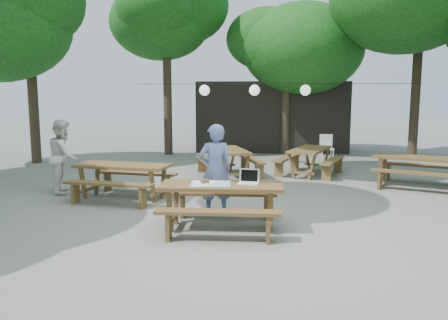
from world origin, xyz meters
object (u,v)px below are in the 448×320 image
second_person (63,156)px  plastic_chair (327,153)px  woman (215,170)px  main_picnic_table (221,206)px  picnic_table_nw (123,181)px

second_person → plastic_chair: 8.95m
second_person → plastic_chair: second_person is taller
woman → plastic_chair: bearing=-130.4°
second_person → woman: bearing=-132.8°
main_picnic_table → plastic_chair: 8.85m
woman → plastic_chair: size_ratio=1.87×
main_picnic_table → picnic_table_nw: size_ratio=0.93×
picnic_table_nw → main_picnic_table: bearing=-31.3°
main_picnic_table → picnic_table_nw: (-2.25, 2.03, 0.00)m
plastic_chair → picnic_table_nw: bearing=-132.3°
main_picnic_table → picnic_table_nw: same height
picnic_table_nw → woman: 2.43m
woman → plastic_chair: 8.13m
second_person → main_picnic_table: bearing=-141.6°
main_picnic_table → picnic_table_nw: bearing=138.0°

